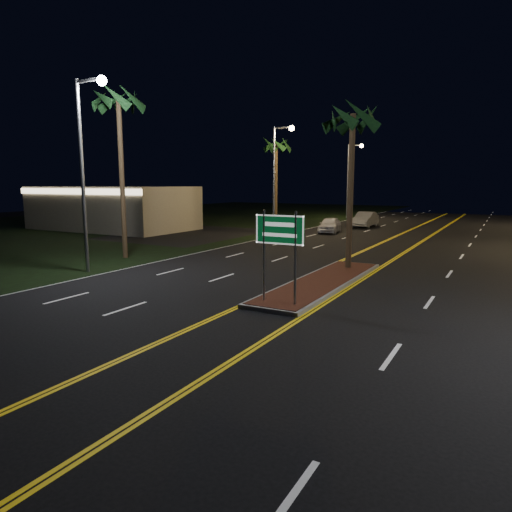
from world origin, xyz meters
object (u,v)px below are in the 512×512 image
Objects in this scene: median_island at (322,282)px; streetlight_left_near at (87,153)px; streetlight_left_far at (351,172)px; car_near at (330,224)px; streetlight_left_mid at (278,167)px; highway_sign at (280,238)px; palm_left_near at (118,102)px; car_far at (365,218)px; palm_median at (353,119)px; palm_left_far at (276,146)px; commercial_building at (113,208)px.

streetlight_left_near is (-10.61, -3.00, 5.57)m from median_island.
car_near is (3.66, -17.10, -4.86)m from streetlight_left_far.
car_near is (3.66, 2.90, -4.86)m from streetlight_left_mid.
streetlight_left_near reaches higher than car_near.
streetlight_left_far is at bearing 106.00° from median_island.
streetlight_left_mid reaches higher than highway_sign.
palm_left_near is 1.89× the size of car_far.
median_island is 1.14× the size of streetlight_left_far.
median_island is at bearing -4.57° from palm_left_near.
median_island is 1.23× the size of palm_median.
streetlight_left_mid is 1.73× the size of car_far.
palm_median is at bearing -76.64° from car_near.
palm_left_near reaches higher than palm_left_far.
streetlight_left_mid is (15.39, 4.01, 3.65)m from commercial_building.
palm_median is (10.61, -13.50, 1.62)m from streetlight_left_mid.
streetlight_left_far is 35.18m from palm_median.
commercial_building is 1.67× the size of streetlight_left_near.
palm_left_near is at bearing 115.26° from streetlight_left_near.
palm_median is (26.00, -9.49, 5.27)m from commercial_building.
commercial_building is 16.31m from streetlight_left_mid.
streetlight_left_mid is at bearing -61.33° from palm_left_far.
palm_left_near reaches higher than palm_median.
commercial_building is (-26.00, 17.19, -0.40)m from highway_sign.
car_far is (-5.75, 30.98, -1.54)m from highway_sign.
streetlight_left_far is (0.00, 20.00, 0.00)m from streetlight_left_mid.
commercial_building is at bearing 159.95° from palm_median.
highway_sign is 25.14m from car_near.
car_far is at bearing 34.26° from commercial_building.
palm_left_far is at bearing -140.71° from car_far.
streetlight_left_far is 0.92× the size of palm_left_near.
palm_median is 0.85× the size of palm_left_near.
palm_median is (10.61, -33.50, 1.62)m from streetlight_left_far.
highway_sign is at bearing -63.08° from palm_left_far.
streetlight_left_far reaches higher than highway_sign.
streetlight_left_far is at bearing 115.35° from car_far.
median_island is 25.76m from palm_left_far.
streetlight_left_far is (-10.61, 37.00, 5.57)m from median_island.
median_island is at bearing -58.64° from palm_left_far.
palm_left_near is 1.11× the size of palm_left_far.
commercial_building is 1.67× the size of streetlight_left_far.
palm_left_far reaches higher than commercial_building.
streetlight_left_near reaches higher than palm_left_far.
palm_median is at bearing 90.00° from median_island.
commercial_building is at bearing 153.45° from median_island.
palm_left_far is (-12.80, 17.50, 0.47)m from palm_median.
streetlight_left_near reaches higher than median_island.
streetlight_left_near is at bearing -84.79° from palm_left_far.
streetlight_left_mid is 16.39m from palm_left_near.
highway_sign is 0.67× the size of car_near.
streetlight_left_near is 1.02× the size of palm_left_far.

